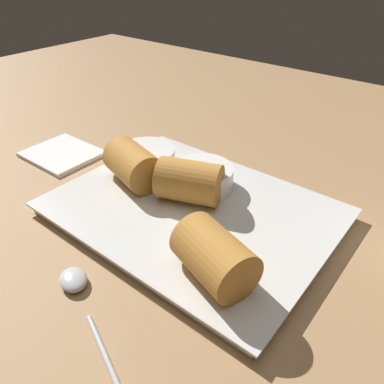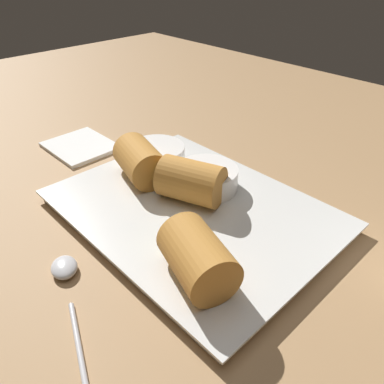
% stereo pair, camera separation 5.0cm
% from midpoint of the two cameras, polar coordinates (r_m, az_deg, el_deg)
% --- Properties ---
extents(table_surface, '(1.80, 1.40, 0.02)m').
position_cam_midpoint_polar(table_surface, '(0.49, -1.05, -3.76)').
color(table_surface, '#A87F54').
rests_on(table_surface, ground).
extents(serving_plate, '(0.33, 0.25, 0.01)m').
position_cam_midpoint_polar(serving_plate, '(0.46, 3.09, -3.04)').
color(serving_plate, silver).
rests_on(serving_plate, table_surface).
extents(roll_front_left, '(0.09, 0.08, 0.05)m').
position_cam_midpoint_polar(roll_front_left, '(0.46, 2.43, 1.69)').
color(roll_front_left, '#C68438').
rests_on(roll_front_left, serving_plate).
extents(roll_front_right, '(0.09, 0.07, 0.05)m').
position_cam_midpoint_polar(roll_front_right, '(0.51, -5.25, 4.84)').
color(roll_front_right, '#C68438').
rests_on(roll_front_right, serving_plate).
extents(roll_back_left, '(0.09, 0.07, 0.05)m').
position_cam_midpoint_polar(roll_back_left, '(0.36, 4.61, -9.63)').
color(roll_back_left, '#C68438').
rests_on(roll_back_left, serving_plate).
extents(dipping_bowl_near, '(0.08, 0.08, 0.03)m').
position_cam_midpoint_polar(dipping_bowl_near, '(0.49, 5.12, 2.14)').
color(dipping_bowl_near, white).
rests_on(dipping_bowl_near, serving_plate).
extents(dipping_bowl_far, '(0.08, 0.08, 0.03)m').
position_cam_midpoint_polar(dipping_bowl_far, '(0.54, -2.86, 5.61)').
color(dipping_bowl_far, white).
rests_on(dipping_bowl_far, serving_plate).
extents(spoon, '(0.17, 0.08, 0.01)m').
position_cam_midpoint_polar(spoon, '(0.39, -15.07, -13.18)').
color(spoon, silver).
rests_on(spoon, table_surface).
extents(napkin, '(0.11, 0.10, 0.01)m').
position_cam_midpoint_polar(napkin, '(0.65, -14.52, 6.71)').
color(napkin, white).
rests_on(napkin, table_surface).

